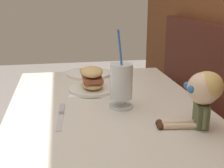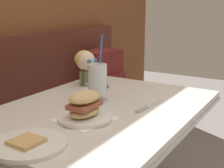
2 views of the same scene
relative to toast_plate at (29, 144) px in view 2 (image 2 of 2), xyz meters
The scene contains 8 objects.
booth_bench 0.90m from the toast_plate, 55.09° to the left, with size 2.60×0.48×1.00m.
diner_table 0.50m from the toast_plate, ahead, with size 1.11×0.81×0.74m.
toast_plate is the anchor object (origin of this frame).
milkshake_glass 0.54m from the toast_plate, ahead, with size 0.10×0.10×0.32m.
sandwich_plate 0.30m from the toast_plate, ahead, with size 0.23×0.23×0.12m.
butter_knife 0.57m from the toast_plate, 16.42° to the right, with size 0.24×0.04×0.01m.
seated_doll 0.82m from the toast_plate, 22.56° to the left, with size 0.13×0.23×0.20m.
backpack 1.55m from the toast_plate, 24.09° to the left, with size 0.34×0.30×0.41m.
Camera 2 is at (-1.13, -0.57, 1.19)m, focal length 50.91 mm.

